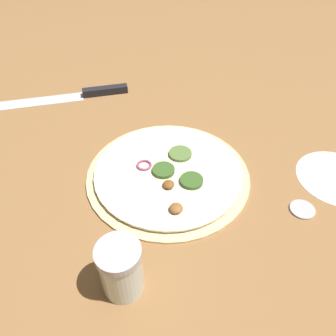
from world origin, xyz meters
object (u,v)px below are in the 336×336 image
pizza (168,173)px  loose_cap (303,209)px  knife (81,94)px  spice_jar (121,269)px

pizza → loose_cap: bearing=-41.5°
loose_cap → knife: bearing=119.3°
pizza → knife: (-0.10, 0.34, -0.00)m
pizza → spice_jar: size_ratio=3.41×
pizza → spice_jar: 0.23m
knife → spice_jar: spice_jar is taller
knife → spice_jar: 0.52m
pizza → knife: 0.35m
spice_jar → loose_cap: size_ratio=2.11×
knife → spice_jar: size_ratio=3.78×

